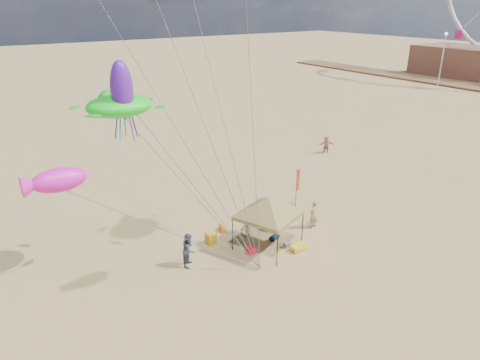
# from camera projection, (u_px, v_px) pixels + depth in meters

# --- Properties ---
(ground) EXTENTS (280.00, 280.00, 0.00)m
(ground) POSITION_uv_depth(u_px,v_px,m) (274.00, 271.00, 22.41)
(ground) COLOR tan
(ground) RESTS_ON ground
(canopy_tent) EXTENTS (5.29, 5.29, 3.48)m
(canopy_tent) POSITION_uv_depth(u_px,v_px,m) (269.00, 200.00, 23.54)
(canopy_tent) COLOR black
(canopy_tent) RESTS_ON ground
(feather_flag) EXTENTS (0.41, 0.20, 2.89)m
(feather_flag) POSITION_uv_depth(u_px,v_px,m) (298.00, 183.00, 28.24)
(feather_flag) COLOR black
(feather_flag) RESTS_ON ground
(cooler_red) EXTENTS (0.54, 0.38, 0.38)m
(cooler_red) POSITION_uv_depth(u_px,v_px,m) (251.00, 251.00, 23.88)
(cooler_red) COLOR red
(cooler_red) RESTS_ON ground
(cooler_blue) EXTENTS (0.54, 0.38, 0.38)m
(cooler_blue) POSITION_uv_depth(u_px,v_px,m) (277.00, 213.00, 28.10)
(cooler_blue) COLOR #124493
(cooler_blue) RESTS_ON ground
(bag_navy) EXTENTS (0.69, 0.54, 0.36)m
(bag_navy) POSITION_uv_depth(u_px,v_px,m) (274.00, 237.00, 25.27)
(bag_navy) COLOR #0C1F35
(bag_navy) RESTS_ON ground
(bag_orange) EXTENTS (0.54, 0.69, 0.36)m
(bag_orange) POSITION_uv_depth(u_px,v_px,m) (222.00, 228.00, 26.27)
(bag_orange) COLOR orange
(bag_orange) RESTS_ON ground
(chair_green) EXTENTS (0.50, 0.50, 0.70)m
(chair_green) POSITION_uv_depth(u_px,v_px,m) (273.00, 224.00, 26.45)
(chair_green) COLOR #178326
(chair_green) RESTS_ON ground
(chair_yellow) EXTENTS (0.50, 0.50, 0.70)m
(chair_yellow) POSITION_uv_depth(u_px,v_px,m) (211.00, 238.00, 24.80)
(chair_yellow) COLOR gold
(chair_yellow) RESTS_ON ground
(crate_grey) EXTENTS (0.34, 0.30, 0.28)m
(crate_grey) POSITION_uv_depth(u_px,v_px,m) (287.00, 245.00, 24.55)
(crate_grey) COLOR slate
(crate_grey) RESTS_ON ground
(beach_cart) EXTENTS (0.90, 0.50, 0.24)m
(beach_cart) POSITION_uv_depth(u_px,v_px,m) (299.00, 247.00, 24.22)
(beach_cart) COLOR yellow
(beach_cart) RESTS_ON ground
(person_near_a) EXTENTS (0.74, 0.58, 1.79)m
(person_near_a) POSITION_uv_depth(u_px,v_px,m) (313.00, 214.00, 26.40)
(person_near_a) COLOR tan
(person_near_a) RESTS_ON ground
(person_near_b) EXTENTS (1.11, 1.11, 1.82)m
(person_near_b) POSITION_uv_depth(u_px,v_px,m) (189.00, 249.00, 22.62)
(person_near_b) COLOR #3E4A55
(person_near_b) RESTS_ON ground
(person_near_c) EXTENTS (1.13, 0.89, 1.54)m
(person_near_c) POSITION_uv_depth(u_px,v_px,m) (247.00, 224.00, 25.55)
(person_near_c) COLOR silver
(person_near_c) RESTS_ON ground
(person_far_c) EXTENTS (1.49, 1.08, 1.55)m
(person_far_c) POSITION_uv_depth(u_px,v_px,m) (326.00, 144.00, 39.59)
(person_far_c) COLOR #AC7A5C
(person_far_c) RESTS_ON ground
(building_north) EXTENTS (10.00, 14.00, 5.20)m
(building_north) POSITION_uv_depth(u_px,v_px,m) (458.00, 61.00, 79.72)
(building_north) COLOR #8C5947
(building_north) RESTS_ON ground
(lamp_north) EXTENTS (0.50, 0.50, 8.25)m
(lamp_north) POSITION_uv_depth(u_px,v_px,m) (444.00, 50.00, 69.23)
(lamp_north) COLOR silver
(lamp_north) RESTS_ON ground
(turtle_kite) EXTENTS (3.24, 2.69, 1.02)m
(turtle_kite) POSITION_uv_depth(u_px,v_px,m) (119.00, 106.00, 20.00)
(turtle_kite) COLOR #17FF1D
(turtle_kite) RESTS_ON ground
(fish_kite) EXTENTS (2.28, 1.57, 0.92)m
(fish_kite) POSITION_uv_depth(u_px,v_px,m) (59.00, 180.00, 16.50)
(fish_kite) COLOR #FF1BC7
(fish_kite) RESTS_ON ground
(squid_kite) EXTENTS (1.19, 1.19, 2.60)m
(squid_kite) POSITION_uv_depth(u_px,v_px,m) (122.00, 90.00, 19.25)
(squid_kite) COLOR #5D1BA9
(squid_kite) RESTS_ON ground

